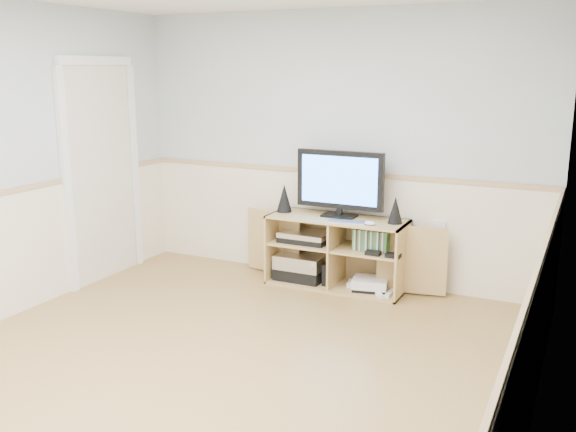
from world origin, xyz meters
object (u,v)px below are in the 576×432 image
object	(u,v)px
media_cabinet	(339,250)
monitor	(340,182)
game_consoles	(369,284)
keyboard	(347,222)

from	to	relation	value
media_cabinet	monitor	distance (m)	0.64
media_cabinet	game_consoles	distance (m)	0.42
media_cabinet	keyboard	bearing A→B (deg)	-53.10
keyboard	game_consoles	world-z (taller)	keyboard
monitor	keyboard	distance (m)	0.40
keyboard	game_consoles	distance (m)	0.63
media_cabinet	keyboard	xyz separation A→B (m)	(0.15, -0.20, 0.32)
media_cabinet	game_consoles	size ratio (longest dim) A/B	4.28
monitor	media_cabinet	bearing A→B (deg)	90.00
media_cabinet	monitor	bearing A→B (deg)	-90.00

